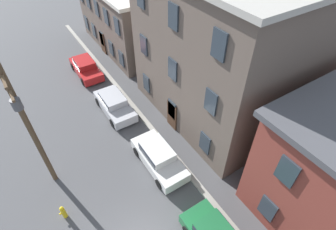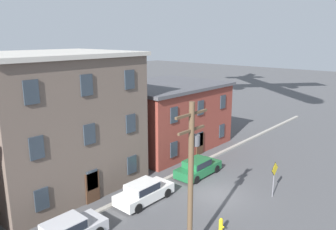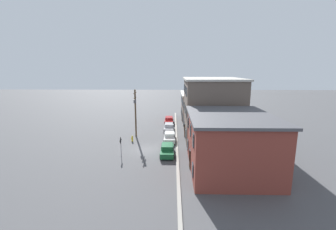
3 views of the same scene
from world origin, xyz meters
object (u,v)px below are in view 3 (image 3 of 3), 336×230
at_px(caution_sign, 121,143).
at_px(car_red, 169,120).
at_px(car_silver, 169,127).
at_px(car_white, 170,137).
at_px(car_green, 167,149).
at_px(utility_pole, 135,111).
at_px(fire_hydrant, 132,138).

bearing_deg(caution_sign, car_red, 161.98).
bearing_deg(car_silver, car_red, -179.16).
xyz_separation_m(car_white, caution_sign, (6.61, -6.56, 1.05)).
bearing_deg(caution_sign, car_green, 94.78).
height_order(car_silver, utility_pole, utility_pole).
distance_m(car_silver, fire_hydrant, 8.85).
bearing_deg(utility_pole, car_silver, 123.95).
bearing_deg(fire_hydrant, caution_sign, -3.56).
height_order(caution_sign, utility_pole, utility_pole).
relative_size(car_white, utility_pole, 0.53).
xyz_separation_m(car_silver, car_white, (6.27, 0.25, 0.00)).
bearing_deg(car_green, car_white, 177.85).
xyz_separation_m(car_white, fire_hydrant, (0.30, -6.17, -0.27)).
relative_size(car_white, caution_sign, 1.64).
bearing_deg(utility_pole, car_red, 150.84).
bearing_deg(car_green, utility_pole, -145.95).
distance_m(caution_sign, fire_hydrant, 6.46).
distance_m(car_silver, car_white, 6.28).
distance_m(car_silver, caution_sign, 14.38).
height_order(car_red, fire_hydrant, car_red).
relative_size(utility_pole, fire_hydrant, 8.64).
relative_size(caution_sign, fire_hydrant, 2.79).
bearing_deg(car_red, car_green, 0.35).
relative_size(car_silver, utility_pole, 0.53).
xyz_separation_m(car_silver, utility_pole, (3.85, -5.72, 3.92)).
height_order(car_green, fire_hydrant, car_green).
height_order(car_red, utility_pole, utility_pole).
height_order(car_white, utility_pole, utility_pole).
height_order(car_red, caution_sign, caution_sign).
height_order(car_silver, caution_sign, caution_sign).
bearing_deg(car_white, fire_hydrant, -87.25).
bearing_deg(car_red, car_white, 1.57).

